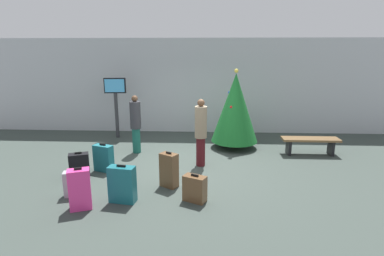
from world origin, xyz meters
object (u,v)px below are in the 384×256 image
(suitcase_4, at_px, (80,189))
(flight_info_kiosk, at_px, (116,98))
(suitcase_3, at_px, (195,189))
(suitcase_6, at_px, (77,183))
(traveller_1, at_px, (201,131))
(suitcase_0, at_px, (104,158))
(waiting_bench, at_px, (310,142))
(traveller_0, at_px, (136,123))
(holiday_tree, at_px, (235,108))
(suitcase_2, at_px, (122,184))
(suitcase_5, at_px, (79,166))
(suitcase_1, at_px, (169,170))

(suitcase_4, bearing_deg, flight_info_kiosk, 98.38)
(suitcase_3, relative_size, suitcase_6, 1.01)
(traveller_1, distance_m, suitcase_3, 2.05)
(suitcase_0, bearing_deg, waiting_bench, 15.57)
(traveller_0, bearing_deg, suitcase_6, -102.02)
(holiday_tree, height_order, waiting_bench, holiday_tree)
(suitcase_4, bearing_deg, suitcase_2, 23.31)
(suitcase_2, height_order, suitcase_5, suitcase_2)
(waiting_bench, bearing_deg, holiday_tree, 165.23)
(flight_info_kiosk, bearing_deg, waiting_bench, -14.54)
(flight_info_kiosk, xyz_separation_m, suitcase_2, (1.43, -4.61, -0.99))
(suitcase_0, xyz_separation_m, suitcase_6, (-0.11, -1.32, -0.07))
(suitcase_4, xyz_separation_m, suitcase_6, (-0.29, 0.53, -0.13))
(suitcase_1, bearing_deg, suitcase_0, 154.56)
(traveller_1, bearing_deg, suitcase_2, -125.73)
(suitcase_3, xyz_separation_m, suitcase_6, (-2.39, 0.13, -0.00))
(suitcase_1, xyz_separation_m, suitcase_3, (0.58, -0.64, -0.11))
(waiting_bench, height_order, suitcase_3, suitcase_3)
(traveller_0, xyz_separation_m, suitcase_5, (-0.89, -1.92, -0.59))
(suitcase_3, bearing_deg, holiday_tree, 73.22)
(holiday_tree, xyz_separation_m, suitcase_1, (-1.64, -2.87, -0.86))
(suitcase_0, bearing_deg, suitcase_1, -25.44)
(holiday_tree, xyz_separation_m, waiting_bench, (2.09, -0.55, -0.87))
(suitcase_0, height_order, suitcase_6, suitcase_0)
(suitcase_3, bearing_deg, suitcase_6, 176.82)
(traveller_1, bearing_deg, suitcase_5, -161.03)
(suitcase_1, xyz_separation_m, suitcase_6, (-1.81, -0.51, -0.12))
(suitcase_4, relative_size, suitcase_6, 1.46)
(traveller_1, xyz_separation_m, suitcase_2, (-1.47, -2.04, -0.55))
(waiting_bench, relative_size, suitcase_4, 1.95)
(suitcase_1, xyz_separation_m, suitcase_4, (-1.52, -1.04, 0.01))
(suitcase_5, bearing_deg, suitcase_6, -70.78)
(suitcase_6, bearing_deg, suitcase_5, 109.22)
(suitcase_0, height_order, suitcase_1, suitcase_1)
(holiday_tree, bearing_deg, suitcase_5, -146.05)
(traveller_1, relative_size, suitcase_3, 3.08)
(suitcase_2, xyz_separation_m, suitcase_4, (-0.70, -0.30, 0.02))
(holiday_tree, distance_m, suitcase_0, 4.03)
(suitcase_0, height_order, suitcase_4, suitcase_4)
(traveller_1, xyz_separation_m, suitcase_0, (-2.35, -0.49, -0.59))
(flight_info_kiosk, height_order, suitcase_6, flight_info_kiosk)
(waiting_bench, bearing_deg, suitcase_3, -136.77)
(traveller_0, bearing_deg, holiday_tree, 11.95)
(suitcase_6, bearing_deg, flight_info_kiosk, 95.61)
(suitcase_1, bearing_deg, suitcase_5, 170.61)
(traveller_0, bearing_deg, traveller_1, -27.36)
(suitcase_0, distance_m, suitcase_4, 1.86)
(traveller_1, height_order, suitcase_4, traveller_1)
(waiting_bench, bearing_deg, traveller_0, -179.39)
(suitcase_3, height_order, suitcase_5, suitcase_5)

